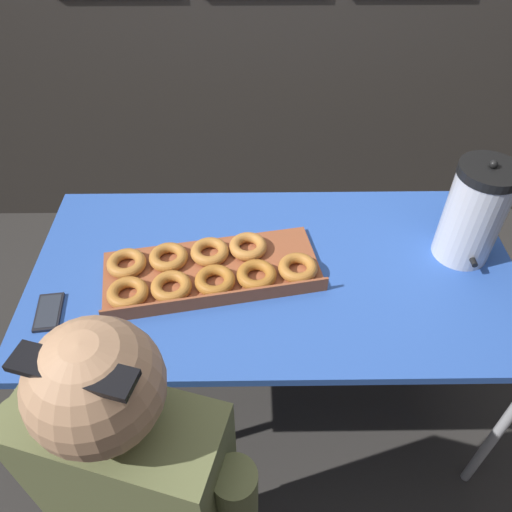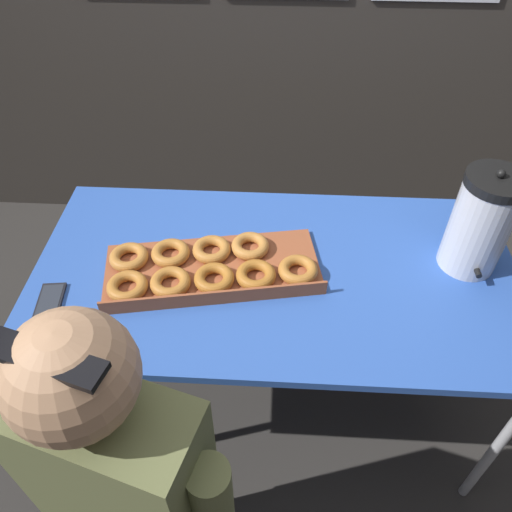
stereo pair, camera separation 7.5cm
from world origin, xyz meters
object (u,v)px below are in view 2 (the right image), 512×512
object	(u,v)px
donut_box	(207,268)
person_seated	(131,501)
coffee_urn	(480,223)
cell_phone	(49,301)

from	to	relation	value
donut_box	person_seated	distance (m)	0.67
donut_box	coffee_urn	bearing A→B (deg)	-3.75
donut_box	cell_phone	world-z (taller)	donut_box
donut_box	person_seated	size ratio (longest dim) A/B	0.54
cell_phone	person_seated	distance (m)	0.62
cell_phone	person_seated	xyz separation A→B (m)	(0.34, -0.50, -0.13)
cell_phone	coffee_urn	bearing A→B (deg)	3.72
donut_box	coffee_urn	world-z (taller)	coffee_urn
donut_box	cell_phone	size ratio (longest dim) A/B	4.87
donut_box	person_seated	world-z (taller)	person_seated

